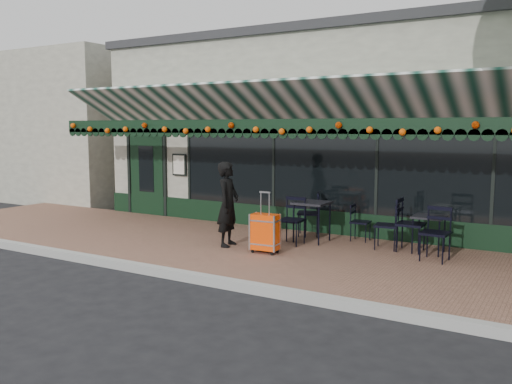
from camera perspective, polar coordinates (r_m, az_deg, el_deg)
The scene contains 15 objects.
ground at distance 8.70m, azimuth -5.08°, elevation -9.51°, with size 80.00×80.00×0.00m, color black.
sidewalk at distance 10.31m, azimuth 1.45°, elevation -6.44°, with size 18.00×4.00×0.15m, color brown.
curb at distance 8.61m, azimuth -5.40°, elevation -9.16°, with size 18.00×0.16×0.15m, color #9E9E99.
restaurant_building at distance 15.40m, azimuth 12.20°, elevation 6.07°, with size 12.00×9.60×4.50m.
neighbor_building_left at distance 23.19m, azimuth -19.95°, elevation 6.35°, with size 12.00×8.00×4.80m, color #BAB7A3.
woman at distance 10.45m, azimuth -2.96°, elevation -1.28°, with size 0.60×0.39×1.64m, color black.
suitcase at distance 9.92m, azimuth 0.95°, elevation -4.31°, with size 0.51×0.31×1.12m.
cafe_table_a at distance 10.37m, azimuth 17.77°, elevation -2.79°, with size 0.56×0.56×0.69m.
cafe_table_b at distance 10.91m, azimuth 5.92°, elevation -1.45°, with size 0.66×0.66×0.81m.
chair_a_left at distance 10.52m, azimuth 13.57°, elevation -3.50°, with size 0.44×0.44×0.88m, color black, non-canonical shape.
chair_a_right at distance 10.43m, azimuth 15.98°, elevation -3.33°, with size 0.50×0.50×1.00m, color black, non-canonical shape.
chair_a_front at distance 9.83m, azimuth 18.36°, elevation -4.20°, with size 0.47×0.47×0.94m, color black, non-canonical shape.
chair_b_left at distance 11.53m, azimuth 5.55°, elevation -2.27°, with size 0.47×0.47×0.95m, color black, non-canonical shape.
chair_b_right at distance 11.16m, azimuth 10.94°, elevation -3.17°, with size 0.38×0.38×0.75m, color black, non-canonical shape.
chair_b_front at distance 10.64m, azimuth 3.75°, elevation -3.04°, with size 0.47×0.47×0.94m, color black, non-canonical shape.
Camera 1 is at (4.89, -6.76, 2.45)m, focal length 38.00 mm.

